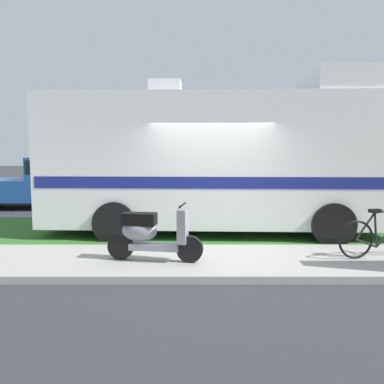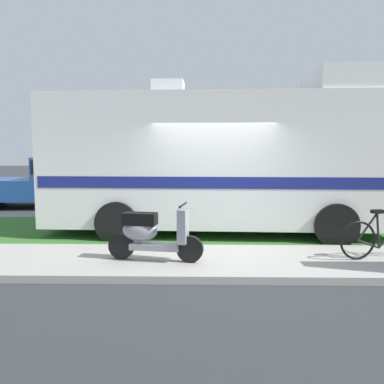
% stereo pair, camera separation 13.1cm
% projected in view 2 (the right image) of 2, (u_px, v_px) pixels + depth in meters
% --- Properties ---
extents(ground_plane, '(80.00, 80.00, 0.00)m').
position_uv_depth(ground_plane, '(214.00, 248.00, 8.11)').
color(ground_plane, '#2D3033').
extents(sidewalk, '(24.00, 2.00, 0.12)m').
position_uv_depth(sidewalk, '(216.00, 262.00, 6.91)').
color(sidewalk, '#9E9B93').
rests_on(sidewalk, ground).
extents(grass_strip, '(24.00, 3.40, 0.08)m').
position_uv_depth(grass_strip, '(212.00, 231.00, 9.60)').
color(grass_strip, '#336628').
rests_on(grass_strip, ground).
extents(motorhome_rv, '(7.73, 2.69, 3.65)m').
position_uv_depth(motorhome_rv, '(223.00, 160.00, 9.25)').
color(motorhome_rv, silver).
rests_on(motorhome_rv, ground).
extents(scooter, '(1.62, 0.56, 0.97)m').
position_uv_depth(scooter, '(151.00, 233.00, 6.75)').
color(scooter, black).
rests_on(scooter, ground).
extents(pickup_truck_near, '(5.18, 2.32, 1.70)m').
position_uv_depth(pickup_truck_near, '(49.00, 180.00, 13.81)').
color(pickup_truck_near, '#1E478C').
rests_on(pickup_truck_near, ground).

